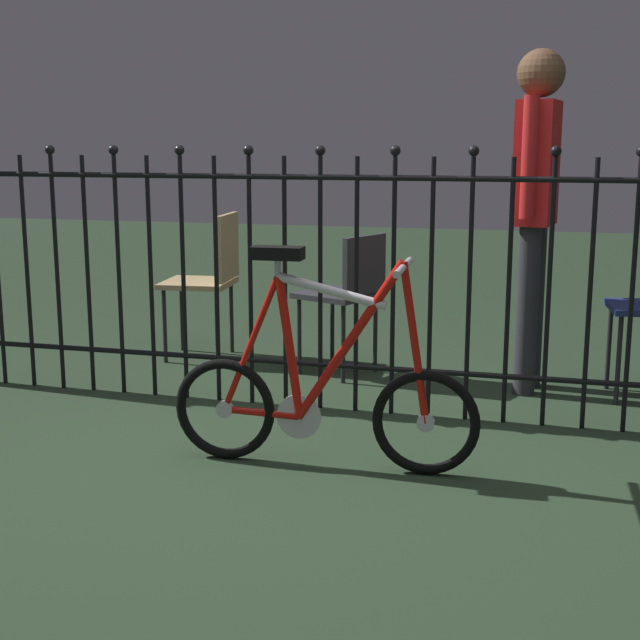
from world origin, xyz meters
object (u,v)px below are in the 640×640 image
at_px(bicycle, 322,392).
at_px(chair_tan, 211,272).
at_px(person_visitor, 536,190).
at_px(chair_charcoal, 348,288).

relative_size(bicycle, chair_tan, 1.43).
height_order(bicycle, person_visitor, person_visitor).
bearing_deg(chair_tan, bicycle, -55.30).
height_order(bicycle, chair_tan, bicycle).
xyz_separation_m(chair_charcoal, chair_tan, (-0.87, 0.18, 0.03)).
height_order(bicycle, chair_charcoal, bicycle).
bearing_deg(bicycle, chair_tan, 124.70).
distance_m(bicycle, person_visitor, 1.70).
distance_m(chair_charcoal, person_visitor, 1.11).
bearing_deg(person_visitor, chair_charcoal, 176.92).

